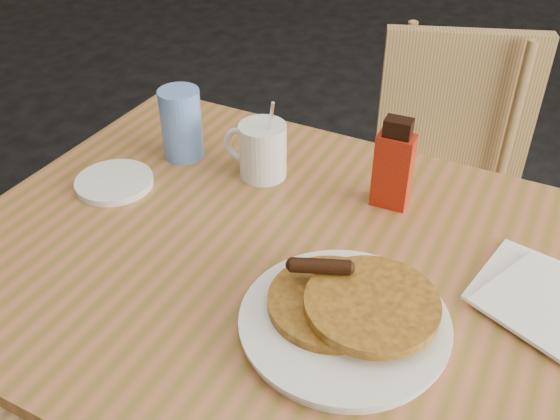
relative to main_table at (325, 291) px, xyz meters
The scene contains 8 objects.
main_table is the anchor object (origin of this frame).
chair_main_far 0.74m from the main_table, 88.22° to the left, with size 0.49×0.50×0.85m.
pancake_plate 0.13m from the main_table, 53.72° to the right, with size 0.28×0.28×0.07m.
coffee_mug 0.29m from the main_table, 137.34° to the left, with size 0.12×0.08×0.16m.
syrup_bottle 0.24m from the main_table, 81.33° to the left, with size 0.06×0.04×0.16m.
napkin_stack 0.31m from the main_table, 13.67° to the left, with size 0.22×0.23×0.01m.
blue_tumbler 0.42m from the main_table, 153.43° to the left, with size 0.08×0.08×0.13m, color #5C85D7.
side_saucer 0.43m from the main_table, behind, with size 0.14×0.14×0.01m, color white.
Camera 1 is at (0.30, -0.67, 1.36)m, focal length 40.00 mm.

